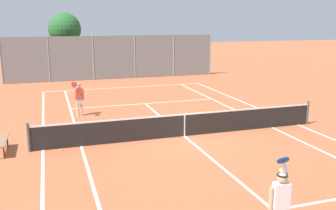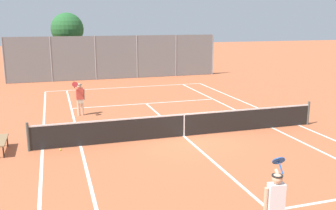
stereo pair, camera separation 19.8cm
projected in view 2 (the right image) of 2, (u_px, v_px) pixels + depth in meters
The scene contains 11 objects.
ground_plane at pixel (184, 136), 15.26m from camera, with size 120.00×120.00×0.00m, color #B25B38.
court_line_markings at pixel (184, 136), 15.26m from camera, with size 11.10×23.90×0.01m.
tennis_net at pixel (184, 124), 15.15m from camera, with size 12.00×0.10×1.07m.
player_near_side at pixel (275, 204), 7.75m from camera, with size 0.74×0.72×1.77m.
player_far_left at pixel (80, 97), 18.40m from camera, with size 0.63×0.76×1.77m.
loose_tennis_ball_0 at pixel (60, 142), 14.39m from camera, with size 0.07×0.07×0.07m, color #D1DB33.
loose_tennis_ball_3 at pixel (60, 150), 13.59m from camera, with size 0.07×0.07×0.07m, color #D1DB33.
loose_tennis_ball_4 at pixel (224, 104), 21.05m from camera, with size 0.07×0.07×0.07m, color #D1DB33.
courtside_bench at pixel (1, 141), 13.36m from camera, with size 0.36×1.50×0.47m.
back_fence at pixel (117, 57), 29.82m from camera, with size 16.76×0.08×3.44m.
tree_behind_left at pixel (67, 30), 30.74m from camera, with size 2.65×2.65×5.23m.
Camera 2 is at (-4.95, -13.75, 4.64)m, focal length 40.00 mm.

